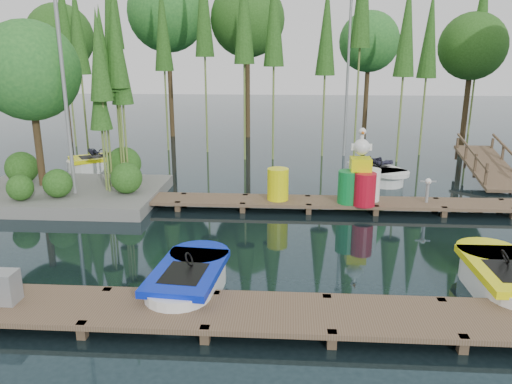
# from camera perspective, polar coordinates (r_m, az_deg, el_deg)

# --- Properties ---
(ground_plane) EXTENTS (90.00, 90.00, 0.00)m
(ground_plane) POSITION_cam_1_polar(r_m,az_deg,el_deg) (13.53, -2.26, -5.03)
(ground_plane) COLOR #1B2D33
(near_dock) EXTENTS (18.00, 1.50, 0.50)m
(near_dock) POSITION_cam_1_polar(r_m,az_deg,el_deg) (9.38, -5.22, -13.48)
(near_dock) COLOR brown
(near_dock) RESTS_ON ground
(far_dock) EXTENTS (15.00, 1.20, 0.50)m
(far_dock) POSITION_cam_1_polar(r_m,az_deg,el_deg) (15.75, 2.30, -1.10)
(far_dock) COLOR brown
(far_dock) RESTS_ON ground
(island) EXTENTS (6.20, 4.20, 6.75)m
(island) POSITION_cam_1_polar(r_m,az_deg,el_deg) (17.69, -22.22, 9.39)
(island) COLOR slate
(island) RESTS_ON ground
(tree_screen) EXTENTS (34.42, 18.53, 10.31)m
(tree_screen) POSITION_cam_1_polar(r_m,az_deg,el_deg) (23.45, -4.82, 18.97)
(tree_screen) COLOR #402F1B
(tree_screen) RESTS_ON ground
(lamp_island) EXTENTS (0.30, 0.30, 7.25)m
(lamp_island) POSITION_cam_1_polar(r_m,az_deg,el_deg) (16.57, -21.26, 12.88)
(lamp_island) COLOR gray
(lamp_island) RESTS_ON ground
(lamp_rear) EXTENTS (0.30, 0.30, 7.25)m
(lamp_rear) POSITION_cam_1_polar(r_m,az_deg,el_deg) (23.72, 10.49, 14.25)
(lamp_rear) COLOR gray
(lamp_rear) RESTS_ON ground
(ramp) EXTENTS (1.50, 3.94, 1.49)m
(ramp) POSITION_cam_1_polar(r_m,az_deg,el_deg) (20.97, 25.08, 2.70)
(ramp) COLOR brown
(ramp) RESTS_ON ground
(boat_blue) EXTENTS (1.55, 2.96, 0.96)m
(boat_blue) POSITION_cam_1_polar(r_m,az_deg,el_deg) (10.41, -7.72, -10.16)
(boat_blue) COLOR white
(boat_blue) RESTS_ON ground
(boat_yellow_near) EXTENTS (1.39, 3.00, 1.00)m
(boat_yellow_near) POSITION_cam_1_polar(r_m,az_deg,el_deg) (11.54, 26.48, -9.02)
(boat_yellow_near) COLOR white
(boat_yellow_near) RESTS_ON ground
(boat_yellow_far) EXTENTS (3.11, 2.68, 1.44)m
(boat_yellow_far) POSITION_cam_1_polar(r_m,az_deg,el_deg) (21.81, -17.37, 3.17)
(boat_yellow_far) COLOR white
(boat_yellow_far) RESTS_ON ground
(boat_white_far) EXTENTS (2.36, 3.08, 1.33)m
(boat_white_far) POSITION_cam_1_polar(r_m,az_deg,el_deg) (19.55, 13.68, 2.02)
(boat_white_far) COLOR white
(boat_white_far) RESTS_ON ground
(utility_cabinet) EXTENTS (0.49, 0.42, 0.60)m
(utility_cabinet) POSITION_cam_1_polar(r_m,az_deg,el_deg) (10.49, -26.89, -9.67)
(utility_cabinet) COLOR gray
(utility_cabinet) RESTS_ON near_dock
(yellow_barrel) EXTENTS (0.67, 0.67, 1.00)m
(yellow_barrel) POSITION_cam_1_polar(r_m,az_deg,el_deg) (15.60, 2.51, 0.90)
(yellow_barrel) COLOR #EDEC0C
(yellow_barrel) RESTS_ON far_dock
(drum_cluster) EXTENTS (1.34, 1.23, 2.31)m
(drum_cluster) POSITION_cam_1_polar(r_m,az_deg,el_deg) (15.55, 11.90, 1.21)
(drum_cluster) COLOR #0E7E33
(drum_cluster) RESTS_ON far_dock
(seagull_post) EXTENTS (0.48, 0.26, 0.76)m
(seagull_post) POSITION_cam_1_polar(r_m,az_deg,el_deg) (16.17, 19.05, 0.63)
(seagull_post) COLOR gray
(seagull_post) RESTS_ON far_dock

